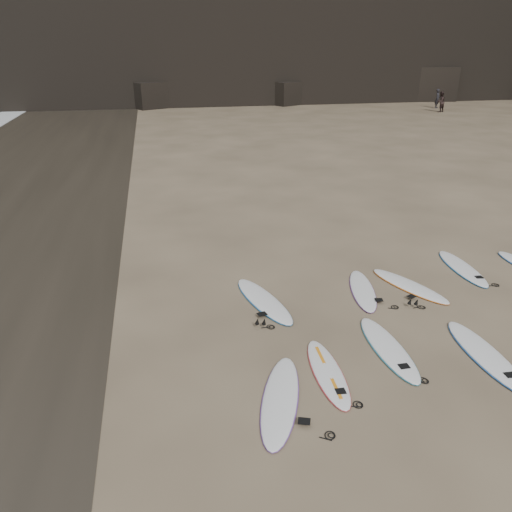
{
  "coord_description": "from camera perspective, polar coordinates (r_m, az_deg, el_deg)",
  "views": [
    {
      "loc": [
        -5.69,
        -8.3,
        6.24
      ],
      "look_at": [
        -3.52,
        2.42,
        1.5
      ],
      "focal_mm": 35.0,
      "sensor_mm": 36.0,
      "label": 1
    }
  ],
  "objects": [
    {
      "name": "surfboard_6",
      "position": [
        13.81,
        12.1,
        -3.8
      ],
      "size": [
        1.15,
        2.54,
        0.09
      ],
      "primitive_type": "ellipsoid",
      "rotation": [
        0.0,
        0.0,
        -0.24
      ],
      "color": "white",
      "rests_on": "ground"
    },
    {
      "name": "person_a",
      "position": [
        55.08,
        20.03,
        16.55
      ],
      "size": [
        0.78,
        0.79,
        1.83
      ],
      "primitive_type": "imported",
      "rotation": [
        0.0,
        0.0,
        0.82
      ],
      "color": "black",
      "rests_on": "ground"
    },
    {
      "name": "surfboard_1",
      "position": [
        10.51,
        8.21,
        -13.0
      ],
      "size": [
        0.66,
        2.38,
        0.08
      ],
      "primitive_type": "ellipsoid",
      "rotation": [
        0.0,
        0.0,
        -0.04
      ],
      "color": "white",
      "rests_on": "ground"
    },
    {
      "name": "surfboard_0",
      "position": [
        9.76,
        2.79,
        -15.98
      ],
      "size": [
        1.52,
        2.76,
        0.1
      ],
      "primitive_type": "ellipsoid",
      "rotation": [
        0.0,
        0.0,
        -0.34
      ],
      "color": "white",
      "rests_on": "ground"
    },
    {
      "name": "ground",
      "position": [
        11.85,
        19.67,
        -9.93
      ],
      "size": [
        240.0,
        240.0,
        0.0
      ],
      "primitive_type": "plane",
      "color": "#897559",
      "rests_on": "ground"
    },
    {
      "name": "surfboard_2",
      "position": [
        11.49,
        14.89,
        -10.11
      ],
      "size": [
        0.64,
        2.63,
        0.09
      ],
      "primitive_type": "ellipsoid",
      "rotation": [
        0.0,
        0.0,
        0.01
      ],
      "color": "white",
      "rests_on": "ground"
    },
    {
      "name": "surfboard_7",
      "position": [
        14.37,
        17.12,
        -3.24
      ],
      "size": [
        1.57,
        2.61,
        0.09
      ],
      "primitive_type": "ellipsoid",
      "rotation": [
        0.0,
        0.0,
        0.4
      ],
      "color": "white",
      "rests_on": "ground"
    },
    {
      "name": "person_b",
      "position": [
        52.11,
        20.34,
        16.2
      ],
      "size": [
        1.11,
        1.01,
        1.85
      ],
      "primitive_type": "imported",
      "rotation": [
        0.0,
        0.0,
        3.56
      ],
      "color": "black",
      "rests_on": "ground"
    },
    {
      "name": "surfboard_8",
      "position": [
        16.0,
        22.52,
        -1.25
      ],
      "size": [
        0.8,
        2.66,
        0.09
      ],
      "primitive_type": "ellipsoid",
      "rotation": [
        0.0,
        0.0,
        -0.07
      ],
      "color": "white",
      "rests_on": "ground"
    },
    {
      "name": "surfboard_3",
      "position": [
        11.96,
        24.75,
        -10.18
      ],
      "size": [
        0.73,
        2.81,
        0.1
      ],
      "primitive_type": "ellipsoid",
      "rotation": [
        0.0,
        0.0,
        -0.02
      ],
      "color": "white",
      "rests_on": "ground"
    },
    {
      "name": "surfboard_5",
      "position": [
        12.98,
        0.88,
        -5.07
      ],
      "size": [
        1.38,
        2.86,
        0.1
      ],
      "primitive_type": "ellipsoid",
      "rotation": [
        0.0,
        0.0,
        0.27
      ],
      "color": "white",
      "rests_on": "ground"
    }
  ]
}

